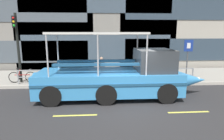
% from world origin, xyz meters
% --- Properties ---
extents(ground_plane, '(120.00, 120.00, 0.00)m').
position_xyz_m(ground_plane, '(0.00, 0.00, 0.00)').
color(ground_plane, '#2B2B2D').
extents(sidewalk, '(32.00, 4.80, 0.18)m').
position_xyz_m(sidewalk, '(0.00, 5.60, 0.09)').
color(sidewalk, '#99968E').
rests_on(sidewalk, ground_plane).
extents(curb_edge, '(32.00, 0.18, 0.18)m').
position_xyz_m(curb_edge, '(0.00, 3.11, 0.09)').
color(curb_edge, '#B2ADA3').
rests_on(curb_edge, ground_plane).
extents(lane_centreline, '(25.80, 0.12, 0.01)m').
position_xyz_m(lane_centreline, '(-0.00, -1.04, 0.00)').
color(lane_centreline, '#DBD64C').
rests_on(lane_centreline, ground_plane).
extents(curb_guardrail, '(11.33, 0.09, 0.89)m').
position_xyz_m(curb_guardrail, '(-0.82, 3.45, 0.77)').
color(curb_guardrail, gray).
rests_on(curb_guardrail, sidewalk).
extents(traffic_light_pole, '(0.24, 0.46, 4.36)m').
position_xyz_m(traffic_light_pole, '(-6.50, 3.97, 2.81)').
color(traffic_light_pole, black).
rests_on(traffic_light_pole, sidewalk).
extents(parking_sign, '(0.60, 0.12, 2.71)m').
position_xyz_m(parking_sign, '(4.52, 3.79, 2.02)').
color(parking_sign, '#4C4F54').
rests_on(parking_sign, sidewalk).
extents(leaned_bicycle, '(1.74, 0.46, 0.96)m').
position_xyz_m(leaned_bicycle, '(-6.32, 3.80, 0.56)').
color(leaned_bicycle, black).
rests_on(leaned_bicycle, sidewalk).
extents(duck_tour_boat, '(9.05, 2.58, 3.36)m').
position_xyz_m(duck_tour_boat, '(-0.37, 1.20, 1.07)').
color(duck_tour_boat, '#388CD1').
rests_on(duck_tour_boat, ground_plane).
extents(pedestrian_near_bow, '(0.51, 0.24, 1.78)m').
position_xyz_m(pedestrian_near_bow, '(2.51, 4.54, 1.25)').
color(pedestrian_near_bow, '#1E2338').
rests_on(pedestrian_near_bow, sidewalk).
extents(pedestrian_mid_left, '(0.45, 0.22, 1.57)m').
position_xyz_m(pedestrian_mid_left, '(-1.23, 4.21, 1.12)').
color(pedestrian_mid_left, '#1E2338').
rests_on(pedestrian_mid_left, sidewalk).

